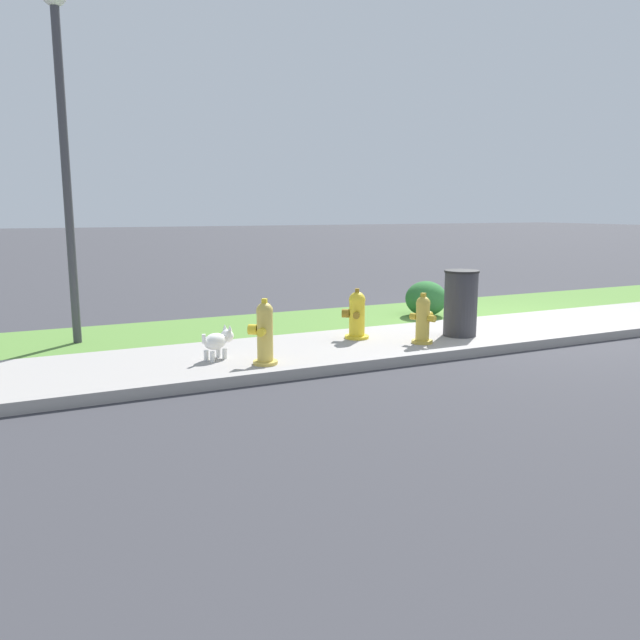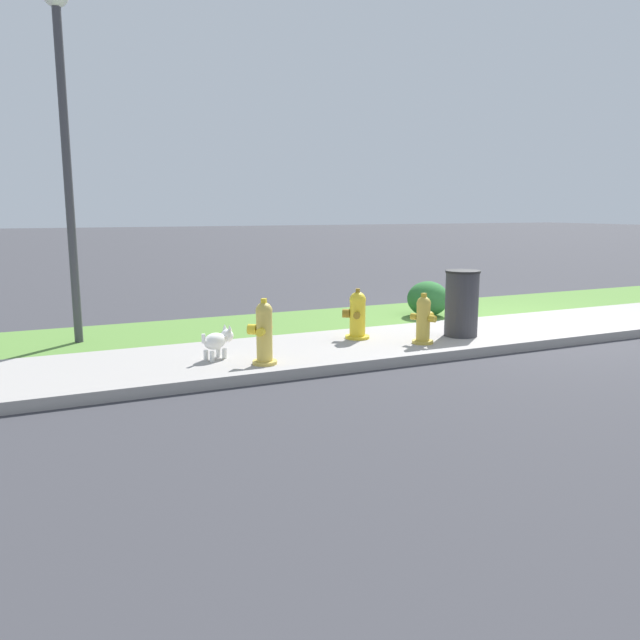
# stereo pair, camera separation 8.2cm
# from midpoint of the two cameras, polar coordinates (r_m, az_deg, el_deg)

# --- Properties ---
(ground_plane) EXTENTS (120.00, 120.00, 0.00)m
(ground_plane) POSITION_cam_midpoint_polar(r_m,az_deg,el_deg) (10.00, 19.01, -0.66)
(ground_plane) COLOR #38383D
(sidewalk_pavement) EXTENTS (18.00, 2.11, 0.01)m
(sidewalk_pavement) POSITION_cam_midpoint_polar(r_m,az_deg,el_deg) (10.00, 19.01, -0.64)
(sidewalk_pavement) COLOR #9E9993
(sidewalk_pavement) RESTS_ON ground
(grass_verge) EXTENTS (18.00, 1.90, 0.01)m
(grass_verge) POSITION_cam_midpoint_polar(r_m,az_deg,el_deg) (11.50, 12.12, 1.02)
(grass_verge) COLOR #568438
(grass_verge) RESTS_ON ground
(street_curb) EXTENTS (18.00, 0.16, 0.12)m
(street_curb) POSITION_cam_midpoint_polar(r_m,az_deg,el_deg) (9.22, 23.89, -1.47)
(street_curb) COLOR #9E9993
(street_curb) RESTS_ON ground
(fire_hydrant_mid_block) EXTENTS (0.38, 0.38, 0.70)m
(fire_hydrant_mid_block) POSITION_cam_midpoint_polar(r_m,az_deg,el_deg) (8.58, 3.69, 0.44)
(fire_hydrant_mid_block) COLOR yellow
(fire_hydrant_mid_block) RESTS_ON ground
(fire_hydrant_near_corner) EXTENTS (0.34, 0.34, 0.77)m
(fire_hydrant_near_corner) POSITION_cam_midpoint_polar(r_m,az_deg,el_deg) (7.15, -4.83, -1.20)
(fire_hydrant_near_corner) COLOR gold
(fire_hydrant_near_corner) RESTS_ON ground
(fire_hydrant_at_driveway) EXTENTS (0.34, 0.36, 0.68)m
(fire_hydrant_at_driveway) POSITION_cam_midpoint_polar(r_m,az_deg,el_deg) (8.37, 9.72, 0.01)
(fire_hydrant_at_driveway) COLOR gold
(fire_hydrant_at_driveway) RESTS_ON ground
(small_white_dog) EXTENTS (0.44, 0.32, 0.40)m
(small_white_dog) POSITION_cam_midpoint_polar(r_m,az_deg,el_deg) (7.51, -9.02, -1.89)
(small_white_dog) COLOR white
(small_white_dog) RESTS_ON ground
(street_lamp) EXTENTS (0.32, 0.32, 4.54)m
(street_lamp) POSITION_cam_midpoint_polar(r_m,az_deg,el_deg) (8.92, -22.17, 17.36)
(street_lamp) COLOR #3D3D42
(street_lamp) RESTS_ON ground
(trash_bin) EXTENTS (0.48, 0.48, 0.93)m
(trash_bin) POSITION_cam_midpoint_polar(r_m,az_deg,el_deg) (8.95, 13.08, 1.47)
(trash_bin) COLOR #333338
(trash_bin) RESTS_ON ground
(shrub_bush_far_verge) EXTENTS (0.69, 0.69, 0.59)m
(shrub_bush_far_verge) POSITION_cam_midpoint_polar(r_m,az_deg,el_deg) (10.61, 10.05, 1.93)
(shrub_bush_far_verge) COLOR #28662D
(shrub_bush_far_verge) RESTS_ON ground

